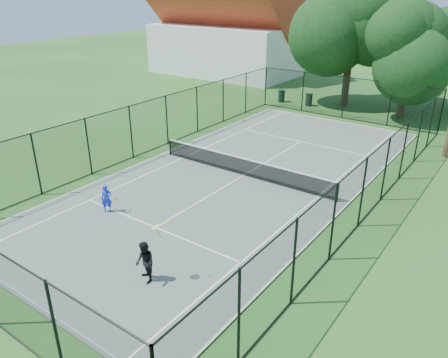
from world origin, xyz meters
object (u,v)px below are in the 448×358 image
Objects in this scene: trash_bin_left at (281,96)px; trash_bin_right at (309,100)px; player_black at (145,262)px; tennis_net at (244,166)px; player_blue at (107,199)px.

trash_bin_right is (2.39, 0.19, -0.00)m from trash_bin_left.
player_black is (5.67, -23.88, 0.29)m from trash_bin_right.
player_blue is (-2.61, -6.59, 0.09)m from tennis_net.
tennis_net is at bearing 68.40° from player_blue.
player_black is (8.06, -23.69, 0.29)m from trash_bin_left.
player_blue reaches higher than trash_bin_right.
trash_bin_right is 24.54m from player_black.
player_black is (4.76, -2.47, 0.12)m from player_blue.
player_black reaches higher than trash_bin_right.
trash_bin_right is 21.42m from player_blue.
player_blue is at bearing -87.56° from trash_bin_right.
player_blue is 0.57× the size of player_black.
tennis_net is at bearing 103.35° from player_black.
trash_bin_right is at bearing 103.37° from player_black.
tennis_net is 8.32× the size of player_blue.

